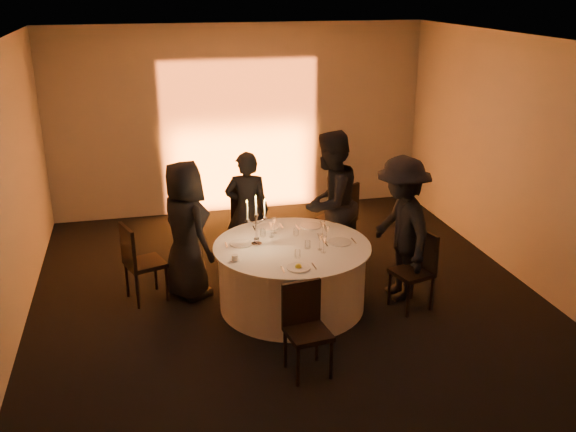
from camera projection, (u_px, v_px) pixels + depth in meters
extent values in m
plane|color=black|center=(292.00, 305.00, 7.55)|extent=(7.00, 7.00, 0.00)
plane|color=silver|center=(293.00, 43.00, 6.52)|extent=(7.00, 7.00, 0.00)
plane|color=#BCB7AF|center=(240.00, 120.00, 10.23)|extent=(7.00, 0.00, 7.00)
plane|color=#BCB7AF|center=(432.00, 353.00, 3.84)|extent=(7.00, 0.00, 7.00)
plane|color=#BCB7AF|center=(0.00, 205.00, 6.38)|extent=(0.00, 7.00, 7.00)
plane|color=#BCB7AF|center=(535.00, 166.00, 7.69)|extent=(0.00, 7.00, 7.00)
cube|color=black|center=(245.00, 212.00, 10.46)|extent=(0.25, 0.12, 0.10)
cylinder|color=black|center=(292.00, 304.00, 7.55)|extent=(0.60, 0.60, 0.03)
cylinder|color=black|center=(292.00, 276.00, 7.42)|extent=(0.20, 0.20, 0.75)
cylinder|color=white|center=(292.00, 276.00, 7.42)|extent=(1.68, 1.68, 0.75)
cylinder|color=white|center=(292.00, 246.00, 7.29)|extent=(1.80, 1.80, 0.02)
cube|color=black|center=(145.00, 263.00, 7.55)|extent=(0.54, 0.54, 0.05)
cube|color=black|center=(128.00, 246.00, 7.37)|extent=(0.18, 0.41, 0.48)
cylinder|color=black|center=(167.00, 284.00, 7.58)|extent=(0.04, 0.04, 0.45)
cylinder|color=black|center=(155.00, 273.00, 7.87)|extent=(0.04, 0.04, 0.45)
cylinder|color=black|center=(138.00, 291.00, 7.40)|extent=(0.04, 0.04, 0.45)
cylinder|color=black|center=(127.00, 279.00, 7.69)|extent=(0.04, 0.04, 0.45)
cube|color=black|center=(246.00, 216.00, 8.99)|extent=(0.49, 0.49, 0.05)
cube|color=black|center=(247.00, 203.00, 8.71)|extent=(0.44, 0.09, 0.51)
cylinder|color=black|center=(259.00, 227.00, 9.27)|extent=(0.04, 0.04, 0.47)
cylinder|color=black|center=(233.00, 229.00, 9.23)|extent=(0.04, 0.04, 0.47)
cylinder|color=black|center=(261.00, 237.00, 8.92)|extent=(0.04, 0.04, 0.47)
cylinder|color=black|center=(234.00, 238.00, 8.88)|extent=(0.04, 0.04, 0.47)
cube|color=black|center=(336.00, 219.00, 8.92)|extent=(0.61, 0.61, 0.05)
cube|color=black|center=(348.00, 203.00, 8.71)|extent=(0.38, 0.28, 0.50)
cylinder|color=black|center=(334.00, 228.00, 9.26)|extent=(0.04, 0.04, 0.47)
cylinder|color=black|center=(317.00, 235.00, 9.00)|extent=(0.04, 0.04, 0.47)
cylinder|color=black|center=(355.00, 235.00, 9.02)|extent=(0.04, 0.04, 0.47)
cylinder|color=black|center=(338.00, 242.00, 8.76)|extent=(0.04, 0.04, 0.47)
cube|color=black|center=(411.00, 273.00, 7.36)|extent=(0.49, 0.49, 0.05)
cube|color=black|center=(425.00, 250.00, 7.36)|extent=(0.14, 0.40, 0.46)
cylinder|color=black|center=(389.00, 288.00, 7.50)|extent=(0.04, 0.04, 0.43)
cylinder|color=black|center=(408.00, 300.00, 7.22)|extent=(0.04, 0.04, 0.43)
cylinder|color=black|center=(412.00, 282.00, 7.66)|extent=(0.04, 0.04, 0.43)
cylinder|color=black|center=(431.00, 293.00, 7.37)|extent=(0.04, 0.04, 0.43)
cube|color=black|center=(308.00, 334.00, 6.11)|extent=(0.44, 0.44, 0.05)
cube|color=black|center=(301.00, 302.00, 6.18)|extent=(0.40, 0.09, 0.45)
cylinder|color=black|center=(298.00, 366.00, 5.98)|extent=(0.04, 0.04, 0.42)
cylinder|color=black|center=(331.00, 359.00, 6.10)|extent=(0.04, 0.04, 0.42)
cylinder|color=black|center=(285.00, 348.00, 6.28)|extent=(0.04, 0.04, 0.42)
cylinder|color=black|center=(317.00, 342.00, 6.39)|extent=(0.04, 0.04, 0.42)
imported|color=black|center=(186.00, 230.00, 7.54)|extent=(0.84, 0.97, 1.68)
imported|color=black|center=(247.00, 210.00, 8.32)|extent=(0.65, 0.51, 1.58)
imported|color=black|center=(330.00, 204.00, 8.12)|extent=(1.15, 1.13, 1.87)
imported|color=black|center=(401.00, 229.00, 7.49)|extent=(0.69, 1.15, 1.74)
cylinder|color=white|center=(241.00, 244.00, 7.31)|extent=(0.26, 0.26, 0.01)
cube|color=silver|center=(226.00, 245.00, 7.27)|extent=(0.01, 0.17, 0.01)
cube|color=silver|center=(256.00, 242.00, 7.35)|extent=(0.02, 0.17, 0.01)
cylinder|color=white|center=(268.00, 227.00, 7.79)|extent=(0.26, 0.26, 0.01)
cube|color=silver|center=(254.00, 228.00, 7.75)|extent=(0.02, 0.17, 0.01)
cube|color=silver|center=(282.00, 226.00, 7.83)|extent=(0.01, 0.17, 0.01)
cylinder|color=white|center=(311.00, 226.00, 7.83)|extent=(0.26, 0.26, 0.01)
cube|color=silver|center=(297.00, 227.00, 7.80)|extent=(0.02, 0.17, 0.01)
cube|color=silver|center=(324.00, 225.00, 7.87)|extent=(0.01, 0.17, 0.01)
cylinder|color=white|center=(340.00, 242.00, 7.35)|extent=(0.27, 0.27, 0.01)
cube|color=silver|center=(325.00, 243.00, 7.31)|extent=(0.02, 0.17, 0.01)
cube|color=silver|center=(354.00, 241.00, 7.39)|extent=(0.01, 0.17, 0.01)
cylinder|color=white|center=(298.00, 268.00, 6.70)|extent=(0.25, 0.25, 0.01)
cube|color=silver|center=(283.00, 269.00, 6.66)|extent=(0.02, 0.17, 0.01)
cube|color=silver|center=(314.00, 266.00, 6.73)|extent=(0.01, 0.17, 0.01)
sphere|color=yellow|center=(298.00, 264.00, 6.68)|extent=(0.07, 0.07, 0.07)
cylinder|color=white|center=(235.00, 260.00, 6.88)|extent=(0.11, 0.11, 0.01)
cylinder|color=white|center=(235.00, 257.00, 6.87)|extent=(0.07, 0.07, 0.06)
cylinder|color=silver|center=(257.00, 244.00, 7.29)|extent=(0.12, 0.12, 0.02)
sphere|color=silver|center=(257.00, 239.00, 7.27)|extent=(0.06, 0.06, 0.06)
cylinder|color=silver|center=(256.00, 230.00, 7.23)|extent=(0.02, 0.02, 0.31)
cylinder|color=silver|center=(256.00, 215.00, 7.17)|extent=(0.05, 0.05, 0.03)
cylinder|color=white|center=(256.00, 206.00, 7.14)|extent=(0.02, 0.02, 0.20)
cone|color=gold|center=(256.00, 196.00, 7.09)|extent=(0.02, 0.02, 0.03)
cylinder|color=silver|center=(252.00, 222.00, 7.19)|extent=(0.11, 0.02, 0.08)
cylinder|color=silver|center=(247.00, 220.00, 7.17)|extent=(0.05, 0.05, 0.03)
cylinder|color=white|center=(247.00, 211.00, 7.13)|extent=(0.02, 0.02, 0.20)
cone|color=gold|center=(247.00, 201.00, 7.09)|extent=(0.02, 0.02, 0.03)
cylinder|color=silver|center=(261.00, 222.00, 7.21)|extent=(0.11, 0.02, 0.08)
cylinder|color=silver|center=(265.00, 218.00, 7.21)|extent=(0.05, 0.05, 0.03)
cylinder|color=white|center=(265.00, 210.00, 7.17)|extent=(0.02, 0.02, 0.20)
cone|color=gold|center=(265.00, 199.00, 7.13)|extent=(0.02, 0.02, 0.03)
cylinder|color=silver|center=(322.00, 236.00, 7.54)|extent=(0.06, 0.06, 0.01)
cylinder|color=silver|center=(322.00, 232.00, 7.52)|extent=(0.01, 0.01, 0.10)
cone|color=silver|center=(323.00, 225.00, 7.49)|extent=(0.07, 0.07, 0.09)
cylinder|color=silver|center=(327.00, 242.00, 7.37)|extent=(0.06, 0.06, 0.01)
cylinder|color=silver|center=(327.00, 238.00, 7.35)|extent=(0.01, 0.01, 0.10)
cone|color=silver|center=(327.00, 230.00, 7.32)|extent=(0.07, 0.07, 0.09)
cylinder|color=silver|center=(271.00, 237.00, 7.51)|extent=(0.06, 0.06, 0.01)
cylinder|color=silver|center=(271.00, 233.00, 7.50)|extent=(0.01, 0.01, 0.10)
cone|color=silver|center=(271.00, 225.00, 7.47)|extent=(0.07, 0.07, 0.09)
cylinder|color=silver|center=(274.00, 233.00, 7.63)|extent=(0.06, 0.06, 0.01)
cylinder|color=silver|center=(274.00, 229.00, 7.61)|extent=(0.01, 0.01, 0.10)
cone|color=silver|center=(274.00, 222.00, 7.58)|extent=(0.07, 0.07, 0.09)
cylinder|color=silver|center=(324.00, 252.00, 7.08)|extent=(0.06, 0.06, 0.01)
cylinder|color=silver|center=(324.00, 248.00, 7.06)|extent=(0.01, 0.01, 0.10)
cone|color=silver|center=(324.00, 241.00, 7.03)|extent=(0.07, 0.07, 0.09)
cylinder|color=silver|center=(320.00, 250.00, 7.16)|extent=(0.06, 0.06, 0.01)
cylinder|color=silver|center=(320.00, 245.00, 7.14)|extent=(0.01, 0.01, 0.10)
cone|color=silver|center=(320.00, 238.00, 7.11)|extent=(0.07, 0.07, 0.09)
cylinder|color=silver|center=(298.00, 254.00, 6.94)|extent=(0.07, 0.07, 0.09)
cylinder|color=silver|center=(307.00, 245.00, 7.18)|extent=(0.07, 0.07, 0.09)
cylinder|color=silver|center=(296.00, 232.00, 7.54)|extent=(0.07, 0.07, 0.09)
cylinder|color=silver|center=(263.00, 233.00, 7.51)|extent=(0.07, 0.07, 0.09)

